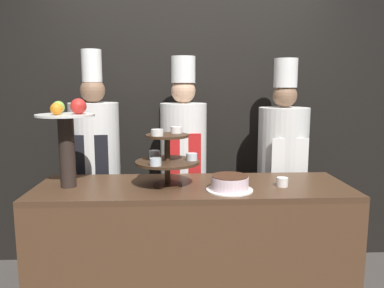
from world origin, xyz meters
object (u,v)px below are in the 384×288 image
Objects in this scene: tiered_stand at (167,156)px; chef_center_right at (282,161)px; fruit_pedestal at (67,134)px; chef_left at (95,161)px; cake_round at (230,183)px; cup_white at (282,182)px; chef_center_left at (184,158)px.

tiered_stand is 1.12m from chef_center_right.
tiered_stand is at bearing -0.55° from fruit_pedestal.
chef_center_right is (1.50, 0.00, -0.02)m from chef_left.
cake_round is 0.15× the size of chef_left.
chef_left is at bearing 86.85° from fruit_pedestal.
cup_white is (1.34, -0.05, -0.31)m from fruit_pedestal.
cup_white is 0.69m from chef_center_right.
chef_center_right reaches higher than tiered_stand.
cup_white is (0.35, 0.08, -0.02)m from cake_round.
chef_center_right is (0.19, 0.67, -0.00)m from cup_white.
chef_center_left is at bearing 79.47° from tiered_stand.
tiered_stand is at bearing -100.53° from chef_center_left.
chef_left is at bearing -180.00° from chef_center_right.
tiered_stand reaches higher than cup_white.
cup_white is (0.72, -0.04, -0.16)m from tiered_stand.
cup_white is 0.04× the size of chef_center_left.
fruit_pedestal reaches higher than cake_round.
tiered_stand is 0.74m from cup_white.
chef_left is (-0.96, 0.75, 0.00)m from cake_round.
chef_left reaches higher than chef_center_right.
chef_center_left is at bearing 40.15° from fruit_pedestal.
cup_white is at bearing 12.70° from cake_round.
chef_left reaches higher than cup_white.
chef_left is 1.03× the size of chef_center_left.
chef_left reaches higher than chef_center_left.
chef_left reaches higher than fruit_pedestal.
tiered_stand is 0.42m from cake_round.
tiered_stand is 0.65m from chef_center_left.
chef_center_left is (0.12, 0.62, -0.13)m from tiered_stand.
cake_round is at bearing -167.30° from cup_white.
fruit_pedestal is 0.68m from chef_left.
fruit_pedestal is at bearing -158.06° from chef_center_right.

